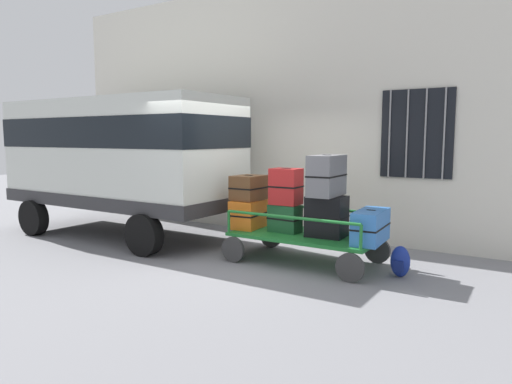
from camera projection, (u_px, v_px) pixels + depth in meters
ground_plane at (242, 257)px, 7.63m from camera, size 40.00×40.00×0.00m
building_wall at (305, 109)px, 9.19m from camera, size 12.00×0.37×5.00m
van at (121, 153)px, 9.13m from camera, size 4.85×2.00×2.65m
luggage_cart at (305, 239)px, 7.25m from camera, size 2.32×1.22×0.45m
cart_railing at (305, 215)px, 7.21m from camera, size 2.21×1.08×0.36m
suitcase_left_bottom at (250, 213)px, 7.80m from camera, size 0.50×0.80×0.47m
suitcase_left_middle at (249, 188)px, 7.71m from camera, size 0.45×0.56×0.41m
suitcase_midleft_bottom at (285, 218)px, 7.38m from camera, size 0.53×0.32×0.44m
suitcase_midleft_middle at (286, 186)px, 7.35m from camera, size 0.47×0.38×0.57m
suitcase_center_bottom at (327, 216)px, 7.04m from camera, size 0.59×0.48×0.62m
suitcase_center_middle at (327, 176)px, 6.95m from camera, size 0.40×0.73×0.61m
suitcase_midright_bottom at (371, 226)px, 6.65m from camera, size 0.42×0.86×0.47m
backpack at (400, 262)px, 6.51m from camera, size 0.27×0.22×0.44m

